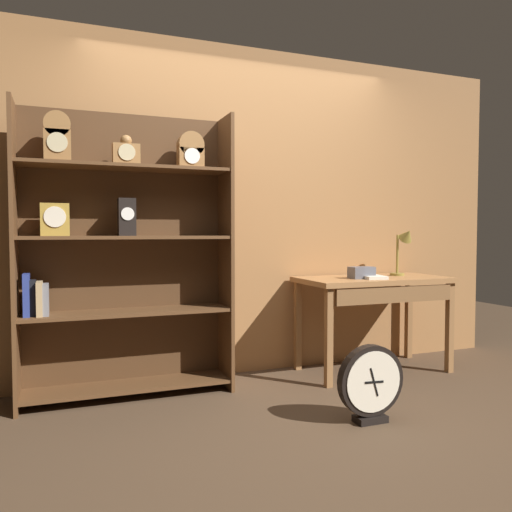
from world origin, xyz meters
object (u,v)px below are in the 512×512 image
at_px(desk_lamp, 405,243).
at_px(toolbox_small, 361,273).
at_px(round_clock_large, 371,383).
at_px(bookshelf, 122,249).
at_px(open_repair_manual, 373,277).
at_px(workbench, 375,289).

distance_m(desk_lamp, toolbox_small, 0.54).
bearing_deg(round_clock_large, bookshelf, 142.18).
height_order(open_repair_manual, round_clock_large, open_repair_manual).
height_order(toolbox_small, open_repair_manual, toolbox_small).
height_order(bookshelf, open_repair_manual, bookshelf).
relative_size(desk_lamp, open_repair_manual, 1.90).
bearing_deg(toolbox_small, workbench, 11.29).
distance_m(workbench, desk_lamp, 0.50).
height_order(bookshelf, round_clock_large, bookshelf).
xyz_separation_m(workbench, desk_lamp, (0.33, 0.06, 0.37)).
bearing_deg(toolbox_small, desk_lamp, 10.76).
distance_m(bookshelf, round_clock_large, 1.84).
height_order(workbench, desk_lamp, desk_lamp).
height_order(toolbox_small, round_clock_large, toolbox_small).
relative_size(workbench, round_clock_large, 2.61).
distance_m(workbench, open_repair_manual, 0.16).
xyz_separation_m(open_repair_manual, round_clock_large, (-0.58, -0.84, -0.54)).
bearing_deg(workbench, desk_lamp, 10.52).
bearing_deg(open_repair_manual, desk_lamp, 30.01).
bearing_deg(bookshelf, open_repair_manual, -5.47).
bearing_deg(workbench, toolbox_small, -168.71).
height_order(bookshelf, toolbox_small, bookshelf).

